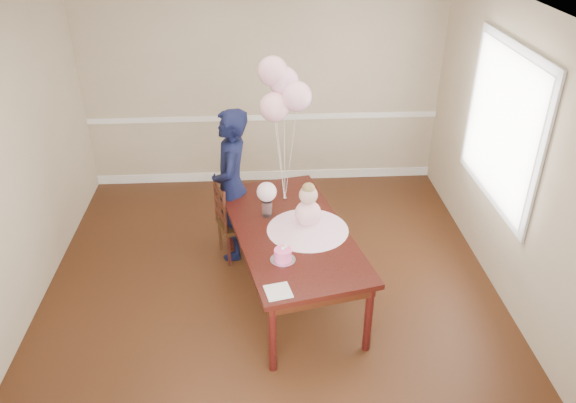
{
  "coord_description": "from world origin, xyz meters",
  "views": [
    {
      "loc": [
        -0.1,
        -4.32,
        3.58
      ],
      "look_at": [
        0.16,
        0.05,
        1.05
      ],
      "focal_mm": 35.0,
      "sensor_mm": 36.0,
      "label": 1
    }
  ],
  "objects_px": {
    "birthday_cake": "(283,255)",
    "dining_chair_seat": "(238,223)",
    "dining_table_top": "(291,231)",
    "woman": "(232,185)"
  },
  "relations": [
    {
      "from": "birthday_cake",
      "to": "woman",
      "type": "relative_size",
      "value": 0.09
    },
    {
      "from": "birthday_cake",
      "to": "dining_chair_seat",
      "type": "bearing_deg",
      "value": 109.79
    },
    {
      "from": "dining_table_top",
      "to": "dining_chair_seat",
      "type": "relative_size",
      "value": 5.15
    },
    {
      "from": "birthday_cake",
      "to": "dining_chair_seat",
      "type": "xyz_separation_m",
      "value": [
        -0.42,
        1.18,
        -0.41
      ]
    },
    {
      "from": "birthday_cake",
      "to": "woman",
      "type": "xyz_separation_m",
      "value": [
        -0.47,
        1.23,
        0.02
      ]
    },
    {
      "from": "dining_table_top",
      "to": "birthday_cake",
      "type": "relative_size",
      "value": 13.33
    },
    {
      "from": "birthday_cake",
      "to": "dining_chair_seat",
      "type": "relative_size",
      "value": 0.39
    },
    {
      "from": "birthday_cake",
      "to": "dining_chair_seat",
      "type": "distance_m",
      "value": 1.32
    },
    {
      "from": "dining_table_top",
      "to": "woman",
      "type": "height_order",
      "value": "woman"
    },
    {
      "from": "dining_table_top",
      "to": "dining_chair_seat",
      "type": "xyz_separation_m",
      "value": [
        -0.52,
        0.69,
        -0.33
      ]
    }
  ]
}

